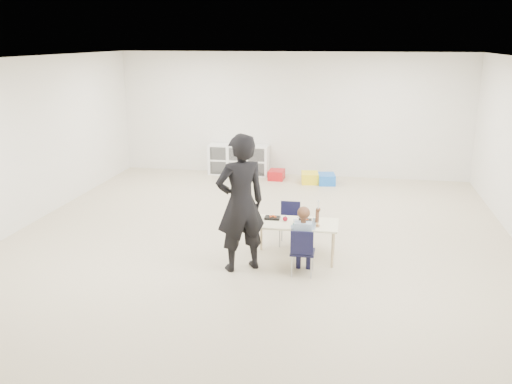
% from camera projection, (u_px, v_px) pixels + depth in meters
% --- Properties ---
extents(room, '(9.00, 9.02, 2.80)m').
position_uv_depth(room, '(256.00, 155.00, 8.09)').
color(room, beige).
rests_on(room, ground).
extents(table, '(1.20, 0.61, 0.55)m').
position_uv_depth(table, '(295.00, 240.00, 7.81)').
color(table, '#F8EFC7').
rests_on(table, ground).
extents(chair_near, '(0.32, 0.30, 0.66)m').
position_uv_depth(chair_near, '(303.00, 251.00, 7.28)').
color(chair_near, black).
rests_on(chair_near, ground).
extents(chair_far, '(0.32, 0.30, 0.66)m').
position_uv_depth(chair_far, '(289.00, 224.00, 8.31)').
color(chair_far, black).
rests_on(chair_far, ground).
extents(child, '(0.44, 0.44, 1.04)m').
position_uv_depth(child, '(303.00, 238.00, 7.22)').
color(child, '#ABC8E7').
rests_on(child, chair_near).
extents(lunch_tray_near, '(0.22, 0.16, 0.03)m').
position_uv_depth(lunch_tray_near, '(304.00, 221.00, 7.76)').
color(lunch_tray_near, black).
rests_on(lunch_tray_near, table).
extents(lunch_tray_far, '(0.22, 0.16, 0.03)m').
position_uv_depth(lunch_tray_far, '(272.00, 218.00, 7.89)').
color(lunch_tray_far, black).
rests_on(lunch_tray_far, table).
extents(milk_carton, '(0.07, 0.07, 0.10)m').
position_uv_depth(milk_carton, '(296.00, 222.00, 7.59)').
color(milk_carton, white).
rests_on(milk_carton, table).
extents(bread_roll, '(0.09, 0.09, 0.07)m').
position_uv_depth(bread_roll, '(315.00, 224.00, 7.58)').
color(bread_roll, '#BC814D').
rests_on(bread_roll, table).
extents(apple_near, '(0.07, 0.07, 0.07)m').
position_uv_depth(apple_near, '(285.00, 219.00, 7.78)').
color(apple_near, maroon).
rests_on(apple_near, table).
extents(apple_far, '(0.07, 0.07, 0.07)m').
position_uv_depth(apple_far, '(258.00, 219.00, 7.78)').
color(apple_far, maroon).
rests_on(apple_far, table).
extents(cubby_shelf, '(1.40, 0.40, 0.70)m').
position_uv_depth(cubby_shelf, '(239.00, 160.00, 12.63)').
color(cubby_shelf, white).
rests_on(cubby_shelf, ground).
extents(adult, '(0.83, 0.76, 1.90)m').
position_uv_depth(adult, '(241.00, 203.00, 7.27)').
color(adult, black).
rests_on(adult, ground).
extents(bin_red, '(0.35, 0.44, 0.21)m').
position_uv_depth(bin_red, '(276.00, 175.00, 12.25)').
color(bin_red, '#B61216').
rests_on(bin_red, ground).
extents(bin_yellow, '(0.42, 0.51, 0.23)m').
position_uv_depth(bin_yellow, '(310.00, 178.00, 11.96)').
color(bin_yellow, yellow).
rests_on(bin_yellow, ground).
extents(bin_blue, '(0.42, 0.51, 0.22)m').
position_uv_depth(bin_blue, '(326.00, 179.00, 11.86)').
color(bin_blue, blue).
rests_on(bin_blue, ground).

